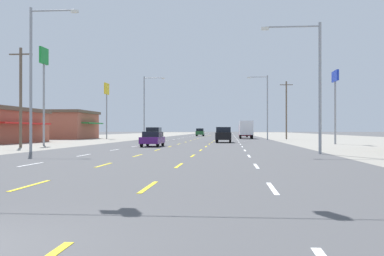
{
  "coord_description": "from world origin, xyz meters",
  "views": [
    {
      "loc": [
        4.07,
        -5.39,
        1.64
      ],
      "look_at": [
        -0.64,
        49.08,
        1.86
      ],
      "focal_mm": 41.11,
      "sensor_mm": 36.0,
      "label": 1
    }
  ],
  "objects_px": {
    "box_truck_far_right_midfar": "(246,129)",
    "streetlight_right_row_1": "(266,103)",
    "sedan_far_right_far": "(243,134)",
    "streetlight_left_row_0": "(35,70)",
    "pole_sign_left_row_1": "(44,73)",
    "sedan_inner_left_nearest": "(152,139)",
    "streetlight_right_row_0": "(313,77)",
    "pole_sign_left_row_2": "(107,96)",
    "suv_inner_left_farther": "(200,132)",
    "pole_sign_right_row_1": "(335,88)",
    "suv_inner_right_near": "(224,135)",
    "streetlight_left_row_1": "(146,104)",
    "suv_far_left_mid": "(154,134)"
  },
  "relations": [
    {
      "from": "box_truck_far_right_midfar",
      "to": "streetlight_right_row_1",
      "type": "xyz_separation_m",
      "value": [
        2.87,
        -8.95,
        4.09
      ]
    },
    {
      "from": "sedan_far_right_far",
      "to": "streetlight_left_row_0",
      "type": "xyz_separation_m",
      "value": [
        -16.87,
        -66.75,
        5.16
      ]
    },
    {
      "from": "pole_sign_left_row_1",
      "to": "streetlight_right_row_1",
      "type": "xyz_separation_m",
      "value": [
        25.6,
        26.71,
        -1.82
      ]
    },
    {
      "from": "box_truck_far_right_midfar",
      "to": "streetlight_right_row_1",
      "type": "distance_m",
      "value": 10.25
    },
    {
      "from": "sedan_inner_left_nearest",
      "to": "streetlight_left_row_0",
      "type": "relative_size",
      "value": 0.43
    },
    {
      "from": "streetlight_left_row_0",
      "to": "streetlight_right_row_0",
      "type": "relative_size",
      "value": 1.17
    },
    {
      "from": "pole_sign_left_row_2",
      "to": "streetlight_left_row_0",
      "type": "bearing_deg",
      "value": -80.28
    },
    {
      "from": "sedan_far_right_far",
      "to": "pole_sign_left_row_1",
      "type": "distance_m",
      "value": 56.98
    },
    {
      "from": "suv_inner_left_farther",
      "to": "streetlight_right_row_0",
      "type": "relative_size",
      "value": 0.55
    },
    {
      "from": "pole_sign_right_row_1",
      "to": "streetlight_left_row_0",
      "type": "bearing_deg",
      "value": -141.28
    },
    {
      "from": "pole_sign_left_row_2",
      "to": "pole_sign_right_row_1",
      "type": "relative_size",
      "value": 1.18
    },
    {
      "from": "sedan_far_right_far",
      "to": "suv_inner_left_farther",
      "type": "distance_m",
      "value": 18.96
    },
    {
      "from": "suv_inner_left_farther",
      "to": "streetlight_right_row_1",
      "type": "distance_m",
      "value": 43.19
    },
    {
      "from": "pole_sign_left_row_1",
      "to": "streetlight_left_row_0",
      "type": "xyz_separation_m",
      "value": [
        5.9,
        -14.99,
        -1.83
      ]
    },
    {
      "from": "sedan_inner_left_nearest",
      "to": "streetlight_left_row_0",
      "type": "xyz_separation_m",
      "value": [
        -6.39,
        -11.9,
        5.16
      ]
    },
    {
      "from": "sedan_inner_left_nearest",
      "to": "suv_inner_left_farther",
      "type": "xyz_separation_m",
      "value": [
        -0.14,
        70.55,
        0.27
      ]
    },
    {
      "from": "suv_inner_right_near",
      "to": "suv_inner_left_farther",
      "type": "distance_m",
      "value": 56.72
    },
    {
      "from": "pole_sign_left_row_2",
      "to": "streetlight_left_row_0",
      "type": "xyz_separation_m",
      "value": [
        7.83,
        -45.7,
        -1.76
      ]
    },
    {
      "from": "suv_inner_right_near",
      "to": "pole_sign_left_row_1",
      "type": "relative_size",
      "value": 0.47
    },
    {
      "from": "pole_sign_left_row_2",
      "to": "streetlight_left_row_1",
      "type": "distance_m",
      "value": 8.95
    },
    {
      "from": "pole_sign_left_row_2",
      "to": "streetlight_right_row_1",
      "type": "relative_size",
      "value": 0.94
    },
    {
      "from": "suv_inner_left_farther",
      "to": "streetlight_left_row_0",
      "type": "xyz_separation_m",
      "value": [
        -6.25,
        -82.45,
        4.89
      ]
    },
    {
      "from": "sedan_inner_left_nearest",
      "to": "suv_inner_right_near",
      "type": "relative_size",
      "value": 0.92
    },
    {
      "from": "suv_inner_right_near",
      "to": "streetlight_left_row_0",
      "type": "distance_m",
      "value": 29.65
    },
    {
      "from": "suv_inner_left_farther",
      "to": "sedan_inner_left_nearest",
      "type": "bearing_deg",
      "value": -89.89
    },
    {
      "from": "pole_sign_left_row_1",
      "to": "suv_inner_left_farther",
      "type": "bearing_deg",
      "value": 79.79
    },
    {
      "from": "streetlight_right_row_0",
      "to": "box_truck_far_right_midfar",
      "type": "bearing_deg",
      "value": 93.08
    },
    {
      "from": "pole_sign_left_row_2",
      "to": "streetlight_left_row_0",
      "type": "distance_m",
      "value": 46.4
    },
    {
      "from": "sedan_inner_left_nearest",
      "to": "pole_sign_right_row_1",
      "type": "bearing_deg",
      "value": 24.35
    },
    {
      "from": "sedan_inner_left_nearest",
      "to": "streetlight_left_row_1",
      "type": "bearing_deg",
      "value": 102.11
    },
    {
      "from": "sedan_far_right_far",
      "to": "streetlight_right_row_1",
      "type": "distance_m",
      "value": 25.73
    },
    {
      "from": "pole_sign_right_row_1",
      "to": "streetlight_right_row_1",
      "type": "distance_m",
      "value": 21.88
    },
    {
      "from": "suv_inner_left_farther",
      "to": "pole_sign_left_row_1",
      "type": "xyz_separation_m",
      "value": [
        -12.15,
        -67.46,
        6.72
      ]
    },
    {
      "from": "streetlight_left_row_1",
      "to": "streetlight_right_row_0",
      "type": "bearing_deg",
      "value": -64.87
    },
    {
      "from": "streetlight_left_row_0",
      "to": "pole_sign_left_row_2",
      "type": "bearing_deg",
      "value": 99.72
    },
    {
      "from": "sedan_inner_left_nearest",
      "to": "suv_far_left_mid",
      "type": "xyz_separation_m",
      "value": [
        -3.39,
        20.31,
        0.27
      ]
    },
    {
      "from": "suv_far_left_mid",
      "to": "pole_sign_left_row_2",
      "type": "bearing_deg",
      "value": 128.73
    },
    {
      "from": "suv_inner_right_near",
      "to": "streetlight_right_row_0",
      "type": "relative_size",
      "value": 0.55
    },
    {
      "from": "suv_inner_right_near",
      "to": "pole_sign_left_row_1",
      "type": "height_order",
      "value": "pole_sign_left_row_1"
    },
    {
      "from": "pole_sign_left_row_1",
      "to": "streetlight_right_row_0",
      "type": "xyz_separation_m",
      "value": [
        25.46,
        -14.99,
        -2.54
      ]
    },
    {
      "from": "sedan_far_right_far",
      "to": "pole_sign_left_row_2",
      "type": "xyz_separation_m",
      "value": [
        -24.7,
        -21.05,
        6.93
      ]
    },
    {
      "from": "box_truck_far_right_midfar",
      "to": "suv_far_left_mid",
      "type": "bearing_deg",
      "value": -126.88
    },
    {
      "from": "streetlight_left_row_0",
      "to": "streetlight_left_row_1",
      "type": "relative_size",
      "value": 0.99
    },
    {
      "from": "sedan_far_right_far",
      "to": "pole_sign_right_row_1",
      "type": "bearing_deg",
      "value": -79.0
    },
    {
      "from": "sedan_inner_left_nearest",
      "to": "streetlight_left_row_0",
      "type": "distance_m",
      "value": 14.46
    },
    {
      "from": "suv_inner_left_farther",
      "to": "pole_sign_left_row_1",
      "type": "bearing_deg",
      "value": -100.21
    },
    {
      "from": "pole_sign_left_row_1",
      "to": "streetlight_right_row_0",
      "type": "bearing_deg",
      "value": -30.49
    },
    {
      "from": "pole_sign_right_row_1",
      "to": "streetlight_left_row_1",
      "type": "distance_m",
      "value": 33.3
    },
    {
      "from": "suv_far_left_mid",
      "to": "sedan_far_right_far",
      "type": "relative_size",
      "value": 1.09
    },
    {
      "from": "suv_far_left_mid",
      "to": "streetlight_left_row_1",
      "type": "distance_m",
      "value": 11.12
    }
  ]
}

